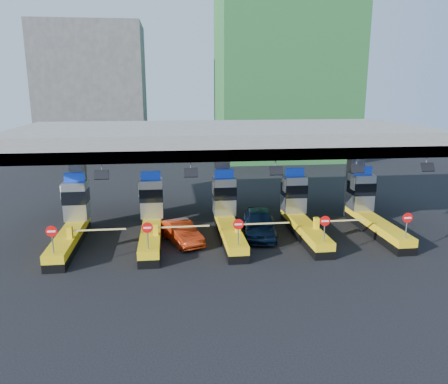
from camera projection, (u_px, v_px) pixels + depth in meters
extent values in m
plane|color=black|center=(227.00, 235.00, 29.22)|extent=(120.00, 120.00, 0.00)
cube|color=slate|center=(222.00, 137.00, 30.66)|extent=(28.00, 12.00, 1.50)
cube|color=#4C4C49|center=(234.00, 155.00, 25.25)|extent=(28.00, 0.60, 0.70)
cube|color=slate|center=(79.00, 190.00, 30.28)|extent=(1.00, 1.00, 5.50)
cube|color=slate|center=(222.00, 186.00, 31.48)|extent=(1.00, 1.00, 5.50)
cube|color=slate|center=(354.00, 182.00, 32.67)|extent=(1.00, 1.00, 5.50)
cylinder|color=slate|center=(102.00, 168.00, 24.50)|extent=(0.06, 0.06, 0.50)
cube|color=black|center=(102.00, 175.00, 24.39)|extent=(0.80, 0.38, 0.54)
cylinder|color=slate|center=(191.00, 166.00, 25.09)|extent=(0.06, 0.06, 0.50)
cube|color=black|center=(191.00, 173.00, 24.98)|extent=(0.80, 0.38, 0.54)
cylinder|color=slate|center=(276.00, 164.00, 25.69)|extent=(0.06, 0.06, 0.50)
cube|color=black|center=(276.00, 171.00, 25.58)|extent=(0.80, 0.38, 0.54)
cylinder|color=slate|center=(357.00, 162.00, 26.29)|extent=(0.06, 0.06, 0.50)
cube|color=black|center=(358.00, 169.00, 26.18)|extent=(0.80, 0.38, 0.54)
cylinder|color=slate|center=(426.00, 161.00, 26.83)|extent=(0.06, 0.06, 0.50)
cube|color=black|center=(428.00, 167.00, 26.72)|extent=(0.80, 0.38, 0.54)
cube|color=black|center=(70.00, 243.00, 27.00)|extent=(1.20, 8.00, 0.50)
cube|color=#E5B70C|center=(69.00, 236.00, 26.89)|extent=(1.20, 8.00, 0.50)
cube|color=#9EA3A8|center=(76.00, 200.00, 29.23)|extent=(1.50, 1.50, 2.60)
cube|color=black|center=(76.00, 196.00, 29.14)|extent=(1.56, 1.56, 0.90)
cube|color=#0C2DBF|center=(74.00, 177.00, 28.86)|extent=(1.30, 0.35, 0.55)
cube|color=white|center=(62.00, 191.00, 28.68)|extent=(0.06, 0.70, 0.90)
cylinder|color=slate|center=(53.00, 242.00, 23.20)|extent=(0.07, 0.07, 1.30)
cylinder|color=red|center=(51.00, 231.00, 23.04)|extent=(0.60, 0.04, 0.60)
cube|color=white|center=(51.00, 231.00, 23.01)|extent=(0.42, 0.02, 0.10)
cube|color=#E5B70C|center=(70.00, 232.00, 25.63)|extent=(0.30, 0.35, 0.70)
cube|color=white|center=(98.00, 230.00, 25.81)|extent=(3.20, 0.08, 0.08)
cube|color=black|center=(151.00, 240.00, 27.60)|extent=(1.20, 8.00, 0.50)
cube|color=#E5B70C|center=(151.00, 232.00, 27.49)|extent=(1.20, 8.00, 0.50)
cube|color=#9EA3A8|center=(152.00, 198.00, 29.83)|extent=(1.50, 1.50, 2.60)
cube|color=black|center=(152.00, 194.00, 29.74)|extent=(1.56, 1.56, 0.90)
cube|color=#0C2DBF|center=(151.00, 175.00, 29.46)|extent=(1.30, 0.35, 0.55)
cube|color=white|center=(139.00, 189.00, 29.28)|extent=(0.06, 0.70, 0.90)
cylinder|color=slate|center=(148.00, 238.00, 23.80)|extent=(0.07, 0.07, 1.30)
cylinder|color=red|center=(147.00, 228.00, 23.63)|extent=(0.60, 0.04, 0.60)
cube|color=white|center=(147.00, 228.00, 23.61)|extent=(0.42, 0.02, 0.10)
cube|color=#E5B70C|center=(156.00, 229.00, 26.23)|extent=(0.30, 0.35, 0.70)
cube|color=white|center=(183.00, 227.00, 26.40)|extent=(3.20, 0.08, 0.08)
cube|color=black|center=(229.00, 237.00, 28.20)|extent=(1.20, 8.00, 0.50)
cube|color=#E5B70C|center=(229.00, 229.00, 28.08)|extent=(1.20, 8.00, 0.50)
cube|color=#9EA3A8|center=(224.00, 196.00, 30.42)|extent=(1.50, 1.50, 2.60)
cube|color=black|center=(224.00, 192.00, 30.33)|extent=(1.56, 1.56, 0.90)
cube|color=#0C2DBF|center=(224.00, 173.00, 30.06)|extent=(1.30, 0.35, 0.55)
cube|color=white|center=(213.00, 187.00, 29.88)|extent=(0.06, 0.70, 0.90)
cylinder|color=slate|center=(238.00, 234.00, 24.40)|extent=(0.07, 0.07, 1.30)
cylinder|color=red|center=(238.00, 224.00, 24.23)|extent=(0.60, 0.04, 0.60)
cube|color=white|center=(238.00, 224.00, 24.21)|extent=(0.42, 0.02, 0.10)
cube|color=#E5B70C|center=(238.00, 226.00, 26.83)|extent=(0.30, 0.35, 0.70)
cube|color=white|center=(264.00, 223.00, 27.00)|extent=(3.20, 0.08, 0.08)
cube|color=black|center=(304.00, 234.00, 28.80)|extent=(1.20, 8.00, 0.50)
cube|color=#E5B70C|center=(305.00, 226.00, 28.68)|extent=(1.20, 8.00, 0.50)
cube|color=#9EA3A8|center=(294.00, 194.00, 31.02)|extent=(1.50, 1.50, 2.60)
cube|color=black|center=(294.00, 190.00, 30.93)|extent=(1.56, 1.56, 0.90)
cube|color=#0C2DBF|center=(295.00, 172.00, 30.65)|extent=(1.30, 0.35, 0.55)
cube|color=white|center=(284.00, 185.00, 30.47)|extent=(0.06, 0.70, 0.90)
cylinder|color=slate|center=(324.00, 231.00, 25.00)|extent=(0.07, 0.07, 1.30)
cylinder|color=red|center=(325.00, 221.00, 24.83)|extent=(0.60, 0.04, 0.60)
cube|color=white|center=(325.00, 221.00, 24.80)|extent=(0.42, 0.02, 0.10)
cube|color=#E5B70C|center=(316.00, 223.00, 27.42)|extent=(0.30, 0.35, 0.70)
cube|color=white|center=(342.00, 221.00, 27.60)|extent=(3.20, 0.08, 0.08)
cube|color=black|center=(376.00, 231.00, 29.39)|extent=(1.20, 8.00, 0.50)
cube|color=#E5B70C|center=(377.00, 224.00, 29.28)|extent=(1.20, 8.00, 0.50)
cube|color=#9EA3A8|center=(361.00, 192.00, 31.62)|extent=(1.50, 1.50, 2.60)
cube|color=black|center=(361.00, 188.00, 31.53)|extent=(1.56, 1.56, 0.90)
cube|color=#0C2DBF|center=(362.00, 170.00, 31.25)|extent=(1.30, 0.35, 0.55)
cube|color=white|center=(353.00, 183.00, 31.07)|extent=(0.06, 0.70, 0.90)
cylinder|color=slate|center=(406.00, 227.00, 25.59)|extent=(0.07, 0.07, 1.30)
cylinder|color=red|center=(408.00, 218.00, 25.43)|extent=(0.60, 0.04, 0.60)
cube|color=white|center=(408.00, 218.00, 25.40)|extent=(0.42, 0.02, 0.10)
cube|color=#E5B70C|center=(391.00, 220.00, 28.02)|extent=(0.30, 0.35, 0.70)
cube|color=white|center=(416.00, 218.00, 28.20)|extent=(3.20, 0.08, 0.08)
cube|color=#1E5926|center=(285.00, 54.00, 58.28)|extent=(18.00, 12.00, 28.00)
cube|color=#4C4C49|center=(93.00, 92.00, 60.19)|extent=(14.00, 10.00, 18.00)
imported|color=black|center=(259.00, 223.00, 28.95)|extent=(2.91, 5.53, 1.79)
imported|color=#A1270C|center=(181.00, 232.00, 27.71)|extent=(2.89, 4.42, 1.38)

